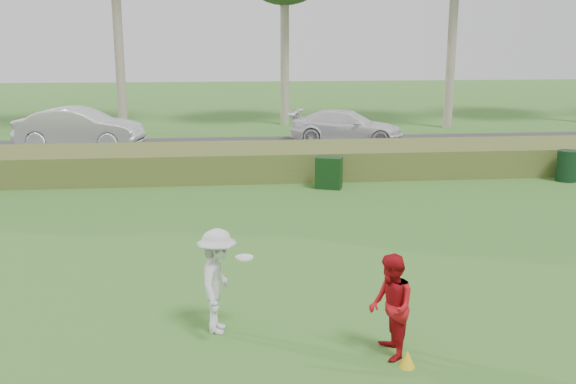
{
  "coord_description": "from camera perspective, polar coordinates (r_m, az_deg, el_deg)",
  "views": [
    {
      "loc": [
        -1.33,
        -8.56,
        4.31
      ],
      "look_at": [
        0.0,
        4.0,
        1.3
      ],
      "focal_mm": 40.0,
      "sensor_mm": 36.0,
      "label": 1
    }
  ],
  "objects": [
    {
      "name": "ground",
      "position": [
        9.68,
        2.56,
        -13.06
      ],
      "size": [
        120.0,
        120.0,
        0.0
      ],
      "primitive_type": "plane",
      "color": "#2F6722",
      "rests_on": "ground"
    },
    {
      "name": "reed_strip",
      "position": [
        20.96,
        -2.3,
        2.78
      ],
      "size": [
        80.0,
        3.0,
        0.9
      ],
      "primitive_type": "cube",
      "color": "#4B5A24",
      "rests_on": "ground"
    },
    {
      "name": "park_road",
      "position": [
        25.95,
        -3.03,
        3.89
      ],
      "size": [
        80.0,
        6.0,
        0.06
      ],
      "primitive_type": "cube",
      "color": "#2D2D2D",
      "rests_on": "ground"
    },
    {
      "name": "player_white",
      "position": [
        9.7,
        -6.26,
        -7.88
      ],
      "size": [
        0.91,
        1.12,
        1.6
      ],
      "rotation": [
        0.0,
        0.0,
        1.41
      ],
      "color": "silver",
      "rests_on": "ground"
    },
    {
      "name": "player_red",
      "position": [
        9.04,
        9.13,
        -10.04
      ],
      "size": [
        0.57,
        0.72,
        1.48
      ],
      "primitive_type": "imported",
      "rotation": [
        0.0,
        0.0,
        -1.58
      ],
      "color": "#AE0E16",
      "rests_on": "ground"
    },
    {
      "name": "cone_yellow",
      "position": [
        9.07,
        10.54,
        -14.36
      ],
      "size": [
        0.22,
        0.22,
        0.24
      ],
      "primitive_type": "cone",
      "color": "yellow",
      "rests_on": "ground"
    },
    {
      "name": "utility_cabinet",
      "position": [
        19.01,
        3.65,
        1.72
      ],
      "size": [
        0.87,
        0.7,
        0.94
      ],
      "primitive_type": "cube",
      "rotation": [
        0.0,
        0.0,
        -0.36
      ],
      "color": "black",
      "rests_on": "ground"
    },
    {
      "name": "trash_bin",
      "position": [
        21.77,
        23.56,
        2.15
      ],
      "size": [
        0.84,
        0.84,
        0.96
      ],
      "primitive_type": "cylinder",
      "rotation": [
        0.0,
        0.0,
        -0.38
      ],
      "color": "black",
      "rests_on": "ground"
    },
    {
      "name": "car_mid",
      "position": [
        26.96,
        -18.01,
        5.42
      ],
      "size": [
        5.15,
        2.6,
        1.62
      ],
      "primitive_type": "imported",
      "rotation": [
        0.0,
        0.0,
        1.38
      ],
      "color": "white",
      "rests_on": "park_road"
    },
    {
      "name": "car_right",
      "position": [
        27.13,
        5.24,
        5.79
      ],
      "size": [
        5.08,
        3.3,
        1.37
      ],
      "primitive_type": "imported",
      "rotation": [
        0.0,
        0.0,
        1.25
      ],
      "color": "silver",
      "rests_on": "park_road"
    }
  ]
}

